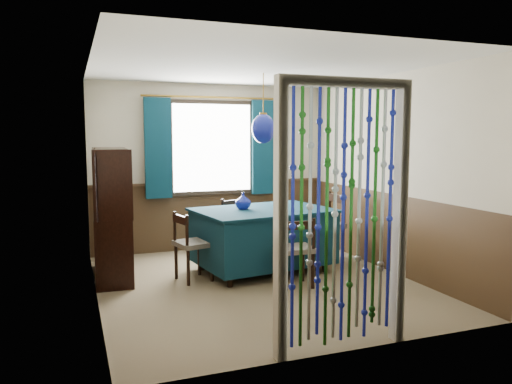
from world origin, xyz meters
name	(u,v)px	position (x,y,z in m)	size (l,w,h in m)	color
floor	(257,283)	(0.00, 0.00, 0.00)	(4.00, 4.00, 0.00)	brown
ceiling	(257,67)	(0.00, 0.00, 2.50)	(4.00, 4.00, 0.00)	silver
wall_back	(211,167)	(0.00, 2.00, 1.25)	(3.60, 3.60, 0.00)	beige
wall_front	(347,198)	(0.00, -2.00, 1.25)	(3.60, 3.60, 0.00)	beige
wall_left	(93,183)	(-1.80, 0.00, 1.25)	(4.00, 4.00, 0.00)	beige
wall_right	(389,174)	(1.80, 0.00, 1.25)	(4.00, 4.00, 0.00)	beige
wainscot_back	(212,216)	(0.00, 1.99, 0.50)	(3.60, 3.60, 0.00)	#3D2917
wainscot_front	(344,291)	(0.00, -1.99, 0.50)	(3.60, 3.60, 0.00)	#3D2917
wainscot_left	(98,254)	(-1.79, 0.00, 0.50)	(4.00, 4.00, 0.00)	#3D2917
wainscot_right	(386,231)	(1.79, 0.00, 0.50)	(4.00, 4.00, 0.00)	#3D2917
window	(212,148)	(0.00, 1.95, 1.55)	(1.32, 0.12, 1.42)	black
doorway	(343,222)	(0.00, -1.94, 1.05)	(1.16, 0.12, 2.18)	silver
dining_table	(263,235)	(0.26, 0.48, 0.46)	(1.81, 1.38, 0.80)	#0B2A3A
chair_near	(296,250)	(0.37, -0.28, 0.43)	(0.43, 0.41, 0.81)	black
chair_far	(238,227)	(0.17, 1.21, 0.45)	(0.53, 0.52, 0.85)	black
chair_left	(191,244)	(-0.70, 0.38, 0.44)	(0.48, 0.49, 0.83)	black
chair_right	(326,225)	(1.26, 0.66, 0.50)	(0.46, 0.48, 0.95)	black
sideboard	(112,232)	(-1.57, 0.86, 0.56)	(0.49, 1.23, 1.58)	black
pendant_lamp	(263,129)	(0.26, 0.48, 1.82)	(0.30, 0.30, 0.86)	olive
vase_table	(243,202)	(0.02, 0.57, 0.90)	(0.18, 0.18, 0.19)	navy
bowl_shelf	(118,190)	(-1.51, 0.55, 1.11)	(0.22, 0.22, 0.05)	beige
vase_sideboard	(115,203)	(-1.51, 1.09, 0.89)	(0.19, 0.19, 0.20)	beige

